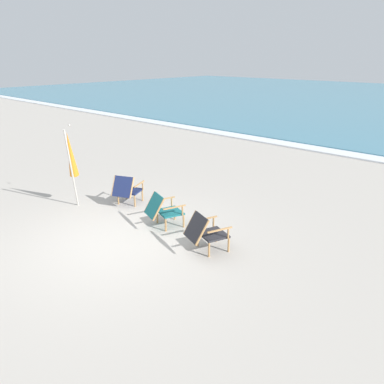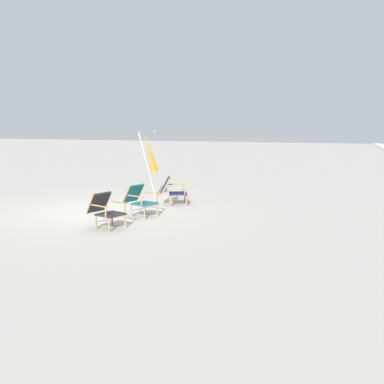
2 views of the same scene
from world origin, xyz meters
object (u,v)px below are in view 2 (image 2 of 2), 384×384
object	(u,v)px
beach_chair_far_center	(105,209)
umbrella_furled_orange	(150,154)
beach_chair_back_right	(172,190)
beach_chair_front_right	(139,199)

from	to	relation	value
beach_chair_far_center	umbrella_furled_orange	size ratio (longest dim) A/B	0.45
beach_chair_far_center	umbrella_furled_orange	world-z (taller)	umbrella_furled_orange
beach_chair_far_center	umbrella_furled_orange	distance (m)	3.94
beach_chair_far_center	beach_chair_back_right	world-z (taller)	beach_chair_back_right
beach_chair_front_right	umbrella_furled_orange	bearing A→B (deg)	-163.79
beach_chair_back_right	beach_chair_front_right	size ratio (longest dim) A/B	0.99
beach_chair_back_right	beach_chair_front_right	world-z (taller)	beach_chair_back_right
beach_chair_far_center	beach_chair_back_right	bearing A→B (deg)	170.57
beach_chair_far_center	beach_chair_front_right	bearing A→B (deg)	171.46
beach_chair_back_right	beach_chair_front_right	xyz separation A→B (m)	(1.62, -0.29, -0.00)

